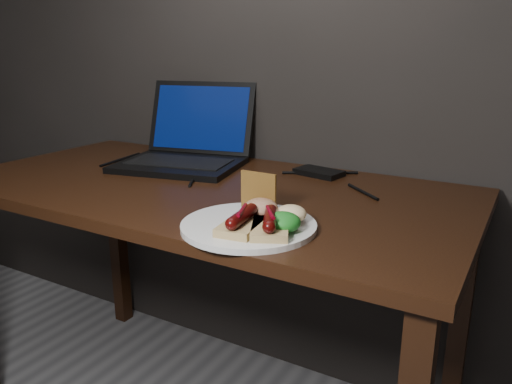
{
  "coord_description": "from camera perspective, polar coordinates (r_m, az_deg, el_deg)",
  "views": [
    {
      "loc": [
        0.77,
        0.33,
        1.11
      ],
      "look_at": [
        0.28,
        1.18,
        0.82
      ],
      "focal_mm": 35.0,
      "sensor_mm": 36.0,
      "label": 1
    }
  ],
  "objects": [
    {
      "name": "desk",
      "position": [
        1.38,
        -6.07,
        -2.68
      ],
      "size": [
        1.4,
        0.7,
        0.75
      ],
      "color": "black",
      "rests_on": "ground"
    },
    {
      "name": "laptop",
      "position": [
        1.59,
        -7.87,
        5.07
      ],
      "size": [
        0.43,
        0.43,
        0.25
      ],
      "color": "black",
      "rests_on": "desk"
    },
    {
      "name": "hard_drive",
      "position": [
        1.45,
        7.21,
        2.24
      ],
      "size": [
        0.15,
        0.1,
        0.02
      ],
      "primitive_type": "cube",
      "rotation": [
        0.0,
        0.0,
        -0.2
      ],
      "color": "black",
      "rests_on": "desk"
    },
    {
      "name": "desk_cables",
      "position": [
        1.45,
        -2.16,
        2.19
      ],
      "size": [
        0.87,
        0.37,
        0.01
      ],
      "color": "black",
      "rests_on": "desk"
    },
    {
      "name": "plate",
      "position": [
        1.02,
        -0.85,
        -3.87
      ],
      "size": [
        0.36,
        0.36,
        0.01
      ],
      "primitive_type": "cylinder",
      "rotation": [
        0.0,
        0.0,
        0.35
      ],
      "color": "silver",
      "rests_on": "desk"
    },
    {
      "name": "bread_sausage_center",
      "position": [
        0.97,
        -1.61,
        -3.43
      ],
      "size": [
        0.08,
        0.12,
        0.04
      ],
      "color": "tan",
      "rests_on": "plate"
    },
    {
      "name": "bread_sausage_right",
      "position": [
        0.96,
        1.62,
        -3.69
      ],
      "size": [
        0.11,
        0.13,
        0.04
      ],
      "color": "tan",
      "rests_on": "plate"
    },
    {
      "name": "crispbread",
      "position": [
        1.08,
        0.28,
        0.08
      ],
      "size": [
        0.08,
        0.01,
        0.08
      ],
      "primitive_type": "cube",
      "color": "olive",
      "rests_on": "plate"
    },
    {
      "name": "salad_greens",
      "position": [
        0.96,
        3.08,
        -3.46
      ],
      "size": [
        0.07,
        0.07,
        0.04
      ],
      "primitive_type": "ellipsoid",
      "color": "#125B16",
      "rests_on": "plate"
    },
    {
      "name": "salsa_mound",
      "position": [
        1.04,
        0.56,
        -1.83
      ],
      "size": [
        0.07,
        0.07,
        0.04
      ],
      "primitive_type": "ellipsoid",
      "color": "maroon",
      "rests_on": "plate"
    },
    {
      "name": "coleslaw_mound",
      "position": [
        1.02,
        4.01,
        -2.5
      ],
      "size": [
        0.06,
        0.06,
        0.04
      ],
      "primitive_type": "ellipsoid",
      "color": "white",
      "rests_on": "plate"
    }
  ]
}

